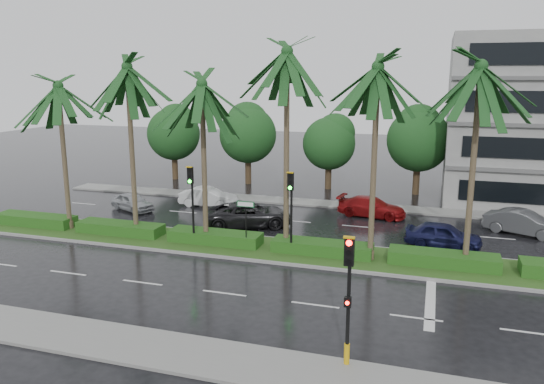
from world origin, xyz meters
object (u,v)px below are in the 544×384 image
(car_darkgrey, at_px, (249,215))
(car_grey, at_px, (523,223))
(car_white, at_px, (208,197))
(car_red, at_px, (372,207))
(car_silver, at_px, (132,202))
(signal_median_left, at_px, (192,194))
(signal_near, at_px, (348,295))
(car_blue, at_px, (443,235))
(street_sign, at_px, (246,213))

(car_darkgrey, bearing_deg, car_grey, -103.09)
(car_white, height_order, car_red, car_white)
(car_darkgrey, distance_m, car_grey, 16.31)
(car_silver, distance_m, car_red, 16.34)
(signal_median_left, xyz_separation_m, car_red, (8.50, 9.36, -2.35))
(car_silver, xyz_separation_m, car_white, (4.50, 2.71, 0.06))
(signal_median_left, height_order, car_silver, signal_median_left)
(signal_near, height_order, car_darkgrey, signal_near)
(car_red, xyz_separation_m, car_blue, (4.50, -5.29, 0.04))
(car_darkgrey, bearing_deg, signal_near, -173.80)
(car_silver, bearing_deg, car_darkgrey, -74.43)
(car_silver, relative_size, car_white, 0.88)
(car_white, xyz_separation_m, car_grey, (20.50, -0.83, 0.04))
(signal_median_left, height_order, car_darkgrey, signal_median_left)
(signal_median_left, bearing_deg, car_silver, 141.18)
(signal_near, distance_m, car_white, 22.63)
(signal_median_left, bearing_deg, car_white, 108.93)
(car_grey, bearing_deg, car_silver, 116.92)
(car_silver, bearing_deg, car_grey, -62.02)
(street_sign, distance_m, car_blue, 10.83)
(car_silver, distance_m, car_blue, 20.59)
(signal_near, bearing_deg, signal_median_left, 135.91)
(signal_median_left, height_order, car_grey, signal_median_left)
(car_white, height_order, car_blue, car_blue)
(car_blue, distance_m, car_grey, 5.92)
(car_silver, height_order, car_blue, car_blue)
(signal_median_left, relative_size, car_grey, 1.00)
(street_sign, bearing_deg, car_red, 59.08)
(signal_near, xyz_separation_m, car_red, (-1.50, 19.05, -1.85))
(signal_median_left, xyz_separation_m, car_grey, (17.50, 7.92, -2.28))
(car_silver, bearing_deg, street_sign, -95.46)
(signal_median_left, xyz_separation_m, car_silver, (-7.50, 6.03, -2.39))
(car_darkgrey, distance_m, car_red, 8.38)
(car_red, distance_m, car_blue, 6.95)
(signal_near, height_order, car_red, signal_near)
(street_sign, height_order, car_red, street_sign)
(car_darkgrey, bearing_deg, signal_median_left, 138.21)
(street_sign, bearing_deg, car_silver, 150.87)
(car_white, distance_m, car_blue, 16.67)
(car_grey, bearing_deg, street_sign, 140.69)
(signal_near, xyz_separation_m, car_darkgrey, (-8.50, 14.44, -1.76))
(signal_median_left, distance_m, car_blue, 13.82)
(car_grey, bearing_deg, car_blue, 153.14)
(signal_median_left, distance_m, street_sign, 3.13)
(car_blue, xyz_separation_m, car_grey, (4.50, 3.85, 0.03))
(car_darkgrey, xyz_separation_m, car_red, (7.00, 4.61, -0.10))
(car_grey, bearing_deg, car_red, 103.48)
(signal_near, xyz_separation_m, street_sign, (-7.00, 9.87, -0.38))
(car_darkgrey, bearing_deg, car_white, 24.13)
(signal_median_left, xyz_separation_m, car_white, (-3.00, 8.75, -2.33))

